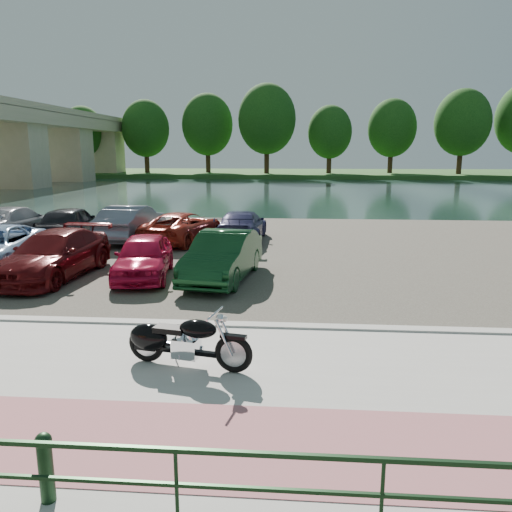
% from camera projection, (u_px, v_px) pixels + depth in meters
% --- Properties ---
extents(ground, '(200.00, 200.00, 0.00)m').
position_uv_depth(ground, '(229.00, 369.00, 8.95)').
color(ground, '#595447').
rests_on(ground, ground).
extents(promenade, '(60.00, 6.00, 0.10)m').
position_uv_depth(promenade, '(221.00, 392.00, 7.96)').
color(promenade, '#ADAAA3').
rests_on(promenade, ground).
extents(pink_path, '(60.00, 2.00, 0.01)m').
position_uv_depth(pink_path, '(205.00, 443.00, 6.49)').
color(pink_path, '#A95F67').
rests_on(pink_path, promenade).
extents(kerb, '(60.00, 0.30, 0.14)m').
position_uv_depth(kerb, '(241.00, 326.00, 10.88)').
color(kerb, '#ADAAA3').
rests_on(kerb, ground).
extents(parking_lot, '(60.00, 18.00, 0.04)m').
position_uv_depth(parking_lot, '(265.00, 249.00, 19.67)').
color(parking_lot, '#3E3A32').
rests_on(parking_lot, ground).
extents(river, '(120.00, 40.00, 0.00)m').
position_uv_depth(river, '(283.00, 191.00, 47.96)').
color(river, '#172B29').
rests_on(river, ground).
extents(far_bank, '(120.00, 24.00, 0.60)m').
position_uv_depth(far_bank, '(288.00, 173.00, 79.11)').
color(far_bank, '#224B1B').
rests_on(far_bank, ground).
extents(bridge, '(7.00, 56.00, 8.55)m').
position_uv_depth(bridge, '(5.00, 133.00, 49.94)').
color(bridge, tan).
rests_on(bridge, ground).
extents(railing, '(24.04, 0.05, 0.90)m').
position_uv_depth(railing, '(176.00, 468.00, 4.88)').
color(railing, black).
rests_on(railing, promenade).
extents(bollards, '(10.68, 0.18, 0.81)m').
position_uv_depth(bollards, '(31.00, 463.00, 5.35)').
color(bollards, black).
rests_on(bollards, promenade).
extents(far_trees, '(70.25, 10.68, 12.52)m').
position_uv_depth(far_trees, '(319.00, 124.00, 71.24)').
color(far_trees, '#321E12').
rests_on(far_trees, far_bank).
extents(motorcycle, '(2.31, 0.86, 1.05)m').
position_uv_depth(motorcycle, '(177.00, 341.00, 8.76)').
color(motorcycle, black).
rests_on(motorcycle, promenade).
extents(car_3, '(2.29, 4.94, 1.40)m').
position_uv_depth(car_3, '(54.00, 255.00, 15.11)').
color(car_3, '#4F0B0D').
rests_on(car_3, parking_lot).
extents(car_4, '(2.11, 4.04, 1.31)m').
position_uv_depth(car_4, '(144.00, 256.00, 15.09)').
color(car_4, '#AF0B31').
rests_on(car_4, parking_lot).
extents(car_5, '(2.09, 4.50, 1.43)m').
position_uv_depth(car_5, '(223.00, 256.00, 14.83)').
color(car_5, '#0F381A').
rests_on(car_5, parking_lot).
extents(car_7, '(2.29, 5.15, 1.47)m').
position_uv_depth(car_7, '(13.00, 223.00, 21.45)').
color(car_7, gray).
rests_on(car_7, parking_lot).
extents(car_8, '(2.14, 4.59, 1.52)m').
position_uv_depth(car_8, '(70.00, 223.00, 21.20)').
color(car_8, black).
rests_on(car_8, parking_lot).
extents(car_9, '(1.92, 4.72, 1.52)m').
position_uv_depth(car_9, '(132.00, 223.00, 21.36)').
color(car_9, slate).
rests_on(car_9, parking_lot).
extents(car_10, '(3.16, 4.96, 1.27)m').
position_uv_depth(car_10, '(182.00, 227.00, 21.03)').
color(car_10, maroon).
rests_on(car_10, parking_lot).
extents(car_11, '(1.99, 4.58, 1.31)m').
position_uv_depth(car_11, '(242.00, 226.00, 21.22)').
color(car_11, navy).
rests_on(car_11, parking_lot).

